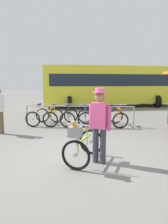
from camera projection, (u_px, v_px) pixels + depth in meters
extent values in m
plane|color=slate|center=(79.00, 156.00, 5.04)|extent=(80.00, 80.00, 0.00)
cylinder|color=#99999E|center=(27.00, 116.00, 8.60)|extent=(0.06, 0.06, 0.85)
cylinder|color=#99999E|center=(134.00, 117.00, 8.24)|extent=(0.06, 0.06, 0.85)
cylinder|color=#99999E|center=(79.00, 106.00, 8.36)|extent=(4.55, 0.12, 0.05)
torus|color=black|center=(42.00, 115.00, 9.25)|extent=(0.66, 0.15, 0.66)
cylinder|color=#B7B7BC|center=(42.00, 115.00, 9.25)|extent=(0.09, 0.07, 0.08)
torus|color=black|center=(33.00, 119.00, 8.26)|extent=(0.66, 0.15, 0.66)
cylinder|color=#B7B7BC|center=(33.00, 119.00, 8.26)|extent=(0.09, 0.07, 0.08)
cube|color=silver|center=(38.00, 112.00, 8.72)|extent=(0.15, 0.92, 0.04)
cube|color=silver|center=(37.00, 107.00, 8.64)|extent=(0.11, 0.61, 0.04)
cylinder|color=silver|center=(39.00, 110.00, 8.89)|extent=(0.03, 0.03, 0.55)
cube|color=black|center=(39.00, 104.00, 8.85)|extent=(0.15, 0.25, 0.06)
cylinder|color=silver|center=(34.00, 111.00, 8.33)|extent=(0.03, 0.03, 0.63)
cylinder|color=#B7B7BC|center=(33.00, 104.00, 8.29)|extent=(0.52, 0.09, 0.03)
torus|color=black|center=(56.00, 115.00, 9.20)|extent=(0.66, 0.12, 0.66)
cylinder|color=#B7B7BC|center=(56.00, 115.00, 9.20)|extent=(0.08, 0.07, 0.08)
torus|color=black|center=(50.00, 119.00, 8.20)|extent=(0.66, 0.12, 0.66)
cylinder|color=#B7B7BC|center=(50.00, 119.00, 8.20)|extent=(0.08, 0.07, 0.08)
cube|color=yellow|center=(53.00, 112.00, 8.67)|extent=(0.08, 0.92, 0.04)
cube|color=yellow|center=(53.00, 107.00, 8.58)|extent=(0.06, 0.61, 0.04)
cylinder|color=yellow|center=(54.00, 111.00, 8.84)|extent=(0.03, 0.03, 0.55)
cube|color=black|center=(54.00, 104.00, 8.80)|extent=(0.13, 0.24, 0.06)
cylinder|color=yellow|center=(51.00, 112.00, 8.27)|extent=(0.03, 0.03, 0.63)
cylinder|color=#B7B7BC|center=(51.00, 104.00, 8.23)|extent=(0.52, 0.05, 0.03)
torus|color=black|center=(71.00, 116.00, 9.15)|extent=(0.66, 0.06, 0.66)
cylinder|color=#B7B7BC|center=(71.00, 116.00, 9.15)|extent=(0.08, 0.06, 0.08)
torus|color=black|center=(68.00, 120.00, 8.14)|extent=(0.66, 0.06, 0.66)
cylinder|color=#B7B7BC|center=(68.00, 120.00, 8.14)|extent=(0.08, 0.06, 0.08)
cube|color=black|center=(69.00, 112.00, 8.61)|extent=(0.04, 0.92, 0.04)
cube|color=black|center=(69.00, 107.00, 8.53)|extent=(0.04, 0.61, 0.04)
cylinder|color=black|center=(70.00, 111.00, 8.79)|extent=(0.03, 0.03, 0.55)
cube|color=black|center=(70.00, 105.00, 8.75)|extent=(0.12, 0.24, 0.06)
cylinder|color=black|center=(68.00, 112.00, 8.22)|extent=(0.03, 0.03, 0.63)
cylinder|color=#B7B7BC|center=(68.00, 104.00, 8.17)|extent=(0.52, 0.03, 0.03)
torus|color=black|center=(85.00, 116.00, 9.10)|extent=(0.66, 0.13, 0.66)
cylinder|color=#B7B7BC|center=(85.00, 116.00, 9.10)|extent=(0.09, 0.07, 0.08)
torus|color=black|center=(86.00, 120.00, 8.09)|extent=(0.66, 0.13, 0.66)
cylinder|color=#B7B7BC|center=(86.00, 120.00, 8.09)|extent=(0.09, 0.07, 0.08)
cube|color=#2D56B7|center=(85.00, 113.00, 8.56)|extent=(0.12, 0.92, 0.04)
cube|color=#2D56B7|center=(85.00, 108.00, 8.47)|extent=(0.09, 0.61, 0.04)
cylinder|color=#2D56B7|center=(85.00, 111.00, 8.73)|extent=(0.03, 0.03, 0.55)
cube|color=black|center=(85.00, 105.00, 8.69)|extent=(0.14, 0.25, 0.06)
cylinder|color=#2D56B7|center=(86.00, 112.00, 8.16)|extent=(0.03, 0.03, 0.63)
cylinder|color=#B7B7BC|center=(86.00, 104.00, 8.11)|extent=(0.52, 0.07, 0.03)
torus|color=black|center=(101.00, 116.00, 9.04)|extent=(0.66, 0.14, 0.66)
cylinder|color=#B7B7BC|center=(101.00, 116.00, 9.04)|extent=(0.08, 0.07, 0.08)
torus|color=black|center=(103.00, 120.00, 8.03)|extent=(0.66, 0.14, 0.66)
cylinder|color=#B7B7BC|center=(103.00, 120.00, 8.03)|extent=(0.08, 0.07, 0.08)
cube|color=red|center=(102.00, 113.00, 8.50)|extent=(0.10, 0.92, 0.04)
cube|color=red|center=(102.00, 108.00, 8.42)|extent=(0.08, 0.61, 0.04)
cylinder|color=red|center=(101.00, 111.00, 8.68)|extent=(0.03, 0.03, 0.55)
cube|color=black|center=(101.00, 105.00, 8.64)|extent=(0.14, 0.25, 0.06)
cylinder|color=red|center=(102.00, 112.00, 8.11)|extent=(0.03, 0.03, 0.63)
cylinder|color=#B7B7BC|center=(103.00, 104.00, 8.06)|extent=(0.52, 0.06, 0.03)
torus|color=black|center=(116.00, 116.00, 8.99)|extent=(0.67, 0.16, 0.66)
cylinder|color=#B7B7BC|center=(116.00, 116.00, 8.99)|extent=(0.09, 0.07, 0.08)
torus|color=black|center=(120.00, 121.00, 7.98)|extent=(0.67, 0.16, 0.66)
cylinder|color=#B7B7BC|center=(120.00, 121.00, 7.98)|extent=(0.09, 0.07, 0.08)
cube|color=orange|center=(118.00, 113.00, 8.45)|extent=(0.12, 0.92, 0.04)
cube|color=orange|center=(118.00, 108.00, 8.37)|extent=(0.09, 0.61, 0.04)
cylinder|color=orange|center=(117.00, 111.00, 8.62)|extent=(0.03, 0.03, 0.55)
cube|color=black|center=(117.00, 105.00, 8.58)|extent=(0.14, 0.25, 0.06)
cylinder|color=orange|center=(120.00, 112.00, 8.05)|extent=(0.03, 0.03, 0.63)
cylinder|color=#B7B7BC|center=(120.00, 105.00, 8.00)|extent=(0.52, 0.08, 0.03)
torus|color=black|center=(91.00, 142.00, 5.13)|extent=(0.65, 0.25, 0.66)
cylinder|color=#B7B7BC|center=(91.00, 142.00, 5.13)|extent=(0.09, 0.08, 0.08)
torus|color=black|center=(76.00, 155.00, 4.18)|extent=(0.65, 0.25, 0.66)
cylinder|color=#B7B7BC|center=(76.00, 155.00, 4.18)|extent=(0.09, 0.08, 0.08)
cube|color=#9ED14C|center=(84.00, 139.00, 4.62)|extent=(0.30, 0.89, 0.04)
cube|color=#9ED14C|center=(83.00, 130.00, 4.54)|extent=(0.21, 0.60, 0.04)
cylinder|color=#9ED14C|center=(87.00, 135.00, 4.78)|extent=(0.03, 0.03, 0.55)
cube|color=black|center=(87.00, 123.00, 4.74)|extent=(0.19, 0.26, 0.06)
cylinder|color=#9ED14C|center=(78.00, 139.00, 4.25)|extent=(0.03, 0.03, 0.63)
cylinder|color=#B7B7BC|center=(78.00, 125.00, 4.20)|extent=(0.51, 0.18, 0.03)
cube|color=gray|center=(75.00, 132.00, 4.09)|extent=(0.31, 0.27, 0.22)
ellipsoid|color=tan|center=(75.00, 127.00, 4.07)|extent=(0.22, 0.21, 0.16)
sphere|color=tan|center=(73.00, 123.00, 3.98)|extent=(0.11, 0.11, 0.11)
cylinder|color=#383842|center=(96.00, 145.00, 4.61)|extent=(0.14, 0.14, 0.82)
cylinder|color=#383842|center=(103.00, 146.00, 4.52)|extent=(0.14, 0.14, 0.82)
cube|color=#E54C8C|center=(100.00, 116.00, 4.46)|extent=(0.39, 0.32, 0.58)
cylinder|color=#E54C8C|center=(91.00, 117.00, 4.58)|extent=(0.09, 0.09, 0.55)
cylinder|color=#E54C8C|center=(109.00, 118.00, 4.39)|extent=(0.09, 0.09, 0.55)
sphere|color=#9E7051|center=(100.00, 97.00, 4.40)|extent=(0.22, 0.22, 0.22)
cylinder|color=#E05999|center=(100.00, 92.00, 4.38)|extent=(0.32, 0.32, 0.02)
cylinder|color=#E05999|center=(100.00, 90.00, 4.38)|extent=(0.20, 0.20, 0.09)
cylinder|color=brown|center=(2.00, 123.00, 7.15)|extent=(0.14, 0.14, 0.82)
cylinder|color=white|center=(4.00, 105.00, 7.02)|extent=(0.09, 0.09, 0.55)
cube|color=yellow|center=(110.00, 85.00, 15.22)|extent=(10.31, 4.67, 2.70)
cube|color=#19232D|center=(110.00, 80.00, 15.17)|extent=(9.53, 4.51, 0.84)
cube|color=silver|center=(111.00, 66.00, 15.01)|extent=(9.28, 4.21, 0.08)
cylinder|color=black|center=(69.00, 103.00, 13.66)|extent=(0.45, 0.93, 0.90)
cylinder|color=black|center=(67.00, 100.00, 16.10)|extent=(0.45, 0.93, 0.90)
cylinder|color=black|center=(157.00, 101.00, 14.69)|extent=(0.45, 0.93, 0.90)
cylinder|color=black|center=(142.00, 99.00, 17.13)|extent=(0.45, 0.93, 0.90)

